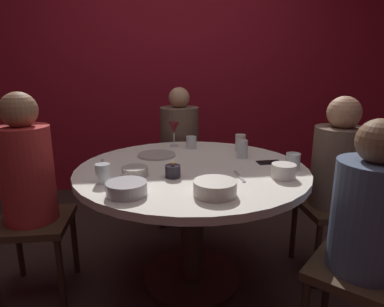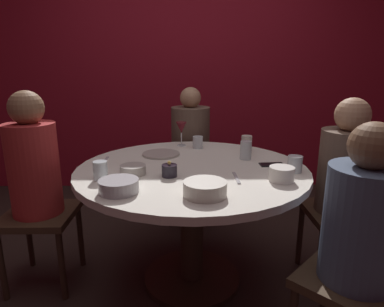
% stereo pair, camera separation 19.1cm
% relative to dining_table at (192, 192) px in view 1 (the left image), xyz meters
% --- Properties ---
extents(ground_plane, '(8.00, 8.00, 0.00)m').
position_rel_dining_table_xyz_m(ground_plane, '(0.00, 0.00, -0.59)').
color(ground_plane, '#2D231E').
extents(back_wall, '(6.00, 0.10, 2.60)m').
position_rel_dining_table_xyz_m(back_wall, '(0.00, 1.77, 0.71)').
color(back_wall, maroon).
rests_on(back_wall, ground).
extents(dining_table, '(1.33, 1.33, 0.75)m').
position_rel_dining_table_xyz_m(dining_table, '(0.00, 0.00, 0.00)').
color(dining_table, silver).
rests_on(dining_table, ground).
extents(seated_diner_left, '(0.40, 0.40, 1.19)m').
position_rel_dining_table_xyz_m(seated_diner_left, '(-0.91, 0.00, 0.14)').
color(seated_diner_left, '#3F2D1E').
rests_on(seated_diner_left, ground).
extents(seated_diner_back, '(0.40, 0.40, 1.15)m').
position_rel_dining_table_xyz_m(seated_diner_back, '(0.00, 0.89, 0.12)').
color(seated_diner_back, '#3F2D1E').
rests_on(seated_diner_back, ground).
extents(seated_diner_right, '(0.40, 0.40, 1.15)m').
position_rel_dining_table_xyz_m(seated_diner_right, '(0.90, 0.00, 0.12)').
color(seated_diner_right, '#3F2D1E').
rests_on(seated_diner_right, ground).
extents(seated_diner_front_right, '(0.57, 0.57, 1.12)m').
position_rel_dining_table_xyz_m(seated_diner_front_right, '(0.66, -0.66, 0.10)').
color(seated_diner_front_right, '#3F2D1E').
rests_on(seated_diner_front_right, ground).
extents(candle_holder, '(0.08, 0.08, 0.09)m').
position_rel_dining_table_xyz_m(candle_holder, '(-0.12, -0.17, 0.19)').
color(candle_holder, black).
rests_on(candle_holder, dining_table).
extents(wine_glass, '(0.08, 0.08, 0.18)m').
position_rel_dining_table_xyz_m(wine_glass, '(-0.07, 0.52, 0.28)').
color(wine_glass, silver).
rests_on(wine_glass, dining_table).
extents(dinner_plate, '(0.24, 0.24, 0.01)m').
position_rel_dining_table_xyz_m(dinner_plate, '(-0.20, 0.27, 0.16)').
color(dinner_plate, '#B2ADA3').
rests_on(dinner_plate, dining_table).
extents(cell_phone, '(0.14, 0.08, 0.01)m').
position_rel_dining_table_xyz_m(cell_phone, '(0.47, 0.03, 0.16)').
color(cell_phone, black).
rests_on(cell_phone, dining_table).
extents(bowl_serving_large, '(0.19, 0.19, 0.06)m').
position_rel_dining_table_xyz_m(bowl_serving_large, '(-0.34, -0.39, 0.19)').
color(bowl_serving_large, '#B7B7BC').
rests_on(bowl_serving_large, dining_table).
extents(bowl_salad_center, '(0.13, 0.13, 0.07)m').
position_rel_dining_table_xyz_m(bowl_salad_center, '(0.45, -0.25, 0.19)').
color(bowl_salad_center, silver).
rests_on(bowl_salad_center, dining_table).
extents(bowl_small_white, '(0.20, 0.20, 0.07)m').
position_rel_dining_table_xyz_m(bowl_small_white, '(0.05, -0.44, 0.19)').
color(bowl_small_white, beige).
rests_on(bowl_small_white, dining_table).
extents(bowl_sauce_side, '(0.14, 0.14, 0.05)m').
position_rel_dining_table_xyz_m(bowl_sauce_side, '(-0.32, -0.13, 0.18)').
color(bowl_sauce_side, '#B2ADA3').
rests_on(bowl_sauce_side, dining_table).
extents(cup_near_candle, '(0.07, 0.07, 0.12)m').
position_rel_dining_table_xyz_m(cup_near_candle, '(0.37, 0.33, 0.21)').
color(cup_near_candle, beige).
rests_on(cup_near_candle, dining_table).
extents(cup_by_left_diner, '(0.07, 0.07, 0.11)m').
position_rel_dining_table_xyz_m(cup_by_left_diner, '(0.34, 0.16, 0.21)').
color(cup_by_left_diner, silver).
rests_on(cup_by_left_diner, dining_table).
extents(cup_by_right_diner, '(0.07, 0.07, 0.10)m').
position_rel_dining_table_xyz_m(cup_by_right_diner, '(-0.47, -0.21, 0.20)').
color(cup_by_right_diner, silver).
rests_on(cup_by_right_diner, dining_table).
extents(cup_center_front, '(0.08, 0.08, 0.09)m').
position_rel_dining_table_xyz_m(cup_center_front, '(0.56, -0.10, 0.20)').
color(cup_center_front, silver).
rests_on(cup_center_front, dining_table).
extents(cup_far_edge, '(0.07, 0.07, 0.09)m').
position_rel_dining_table_xyz_m(cup_far_edge, '(0.05, 0.45, 0.20)').
color(cup_far_edge, silver).
rests_on(cup_far_edge, dining_table).
extents(fork_near_plate, '(0.03, 0.18, 0.01)m').
position_rel_dining_table_xyz_m(fork_near_plate, '(-0.53, 0.12, 0.16)').
color(fork_near_plate, '#B7B7BC').
rests_on(fork_near_plate, dining_table).
extents(knife_near_plate, '(0.02, 0.18, 0.01)m').
position_rel_dining_table_xyz_m(knife_near_plate, '(0.23, -0.21, 0.16)').
color(knife_near_plate, '#B7B7BC').
rests_on(knife_near_plate, dining_table).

